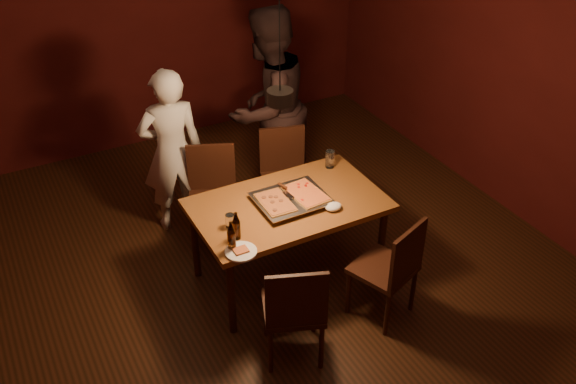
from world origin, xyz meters
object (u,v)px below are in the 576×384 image
pizza_tray (291,200)px  diner_dark (268,108)px  chair_far_right (284,167)px  chair_near_right (394,263)px  dining_table (288,210)px  plate_slice (241,252)px  beer_bottle_a (231,236)px  diner_white (172,151)px  chair_near_left (295,305)px  pendant_lamp (280,96)px  chair_far_left (212,186)px  beer_bottle_b (236,226)px

pizza_tray → diner_dark: (0.40, 1.21, 0.18)m
chair_far_right → chair_near_right: same height
dining_table → plate_slice: bearing=-146.1°
beer_bottle_a → diner_dark: diner_dark is taller
beer_bottle_a → diner_white: diner_white is taller
chair_near_left → chair_near_right: bearing=24.3°
chair_near_left → diner_dark: 2.22m
plate_slice → pendant_lamp: bearing=28.6°
diner_dark → pendant_lamp: pendant_lamp is taller
pendant_lamp → diner_dark: bearing=67.4°
chair_near_right → beer_bottle_a: (-1.09, 0.47, 0.33)m
chair_far_left → diner_white: size_ratio=0.35×
chair_far_left → diner_dark: 0.94m
chair_far_right → pizza_tray: chair_far_right is taller
chair_near_left → chair_near_right: same height
dining_table → beer_bottle_b: beer_bottle_b is taller
beer_bottle_a → diner_dark: 1.84m
chair_near_left → pizza_tray: (0.42, 0.82, 0.24)m
dining_table → chair_far_right: bearing=64.3°
chair_near_right → beer_bottle_b: (-1.01, 0.57, 0.32)m
dining_table → chair_far_right: size_ratio=2.86×
beer_bottle_b → chair_near_left: bearing=-76.5°
chair_far_right → beer_bottle_b: (-0.92, -1.02, 0.32)m
beer_bottle_a → beer_bottle_b: size_ratio=1.04×
plate_slice → dining_table: bearing=33.9°
chair_far_left → chair_near_right: same height
chair_far_left → chair_near_left: 1.65m
chair_near_left → beer_bottle_b: (-0.15, 0.61, 0.32)m
chair_near_right → pizza_tray: chair_near_right is taller
chair_near_right → chair_near_left: bearing=162.4°
dining_table → diner_white: (-0.55, 1.15, 0.10)m
diner_white → pendant_lamp: 1.68m
pizza_tray → chair_far_right: bearing=61.7°
chair_far_left → pendant_lamp: (0.18, -0.96, 1.22)m
plate_slice → diner_dark: size_ratio=0.12×
chair_far_right → beer_bottle_a: beer_bottle_a is taller
dining_table → chair_far_left: chair_far_left is taller
chair_far_right → chair_near_left: size_ratio=0.97×
beer_bottle_b → plate_slice: beer_bottle_b is taller
chair_far_left → diner_white: diner_white is taller
chair_near_right → pendant_lamp: 1.51m
diner_dark → beer_bottle_a: bearing=32.1°
chair_near_left → pendant_lamp: size_ratio=0.49×
chair_near_right → pizza_tray: 0.93m
dining_table → diner_white: diner_white is taller
chair_far_right → diner_white: size_ratio=0.34×
chair_far_left → pizza_tray: (0.35, -0.82, 0.24)m
plate_slice → diner_dark: (1.00, 1.58, 0.20)m
diner_white → pendant_lamp: (0.41, -1.30, 0.98)m
beer_bottle_a → plate_slice: 0.13m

